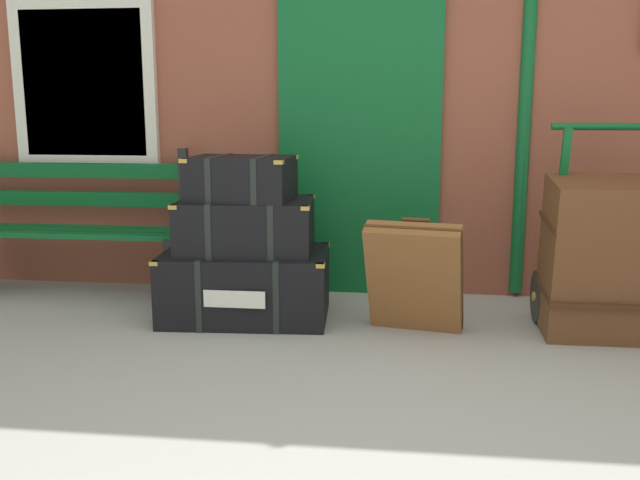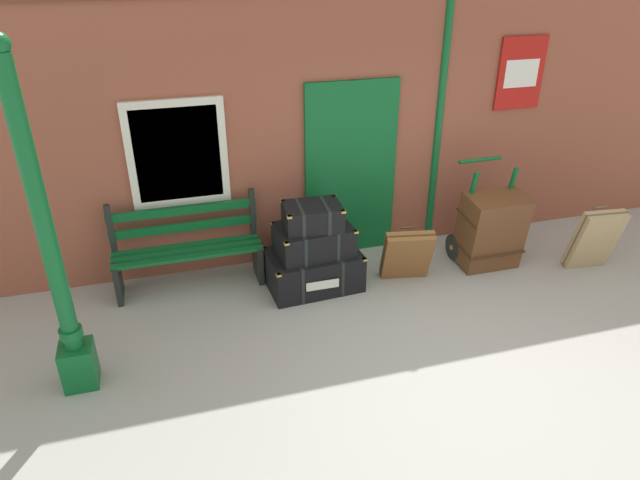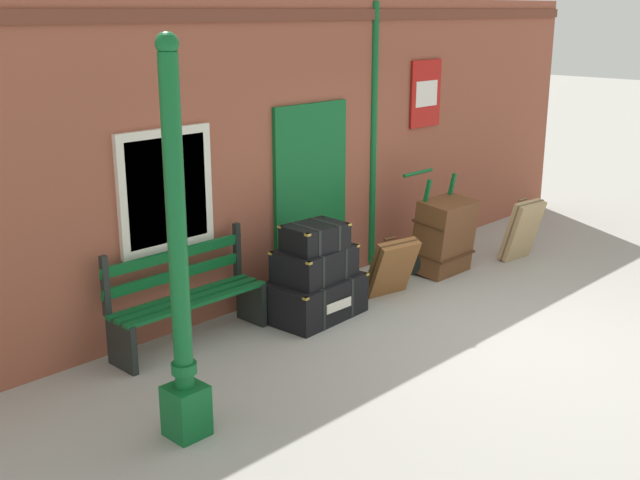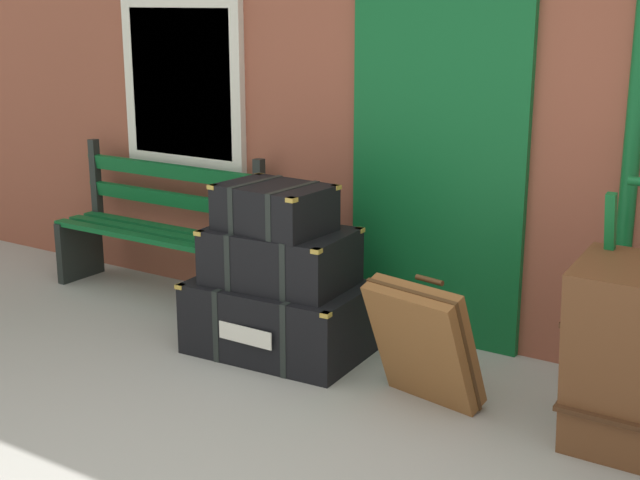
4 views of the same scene
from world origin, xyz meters
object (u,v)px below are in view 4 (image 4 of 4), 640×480
at_px(steamer_trunk_base, 279,317).
at_px(steamer_trunk_middle, 280,257).
at_px(steamer_trunk_top, 275,207).
at_px(suitcase_oxblood, 424,344).
at_px(platform_bench, 160,232).

relative_size(steamer_trunk_base, steamer_trunk_middle, 1.24).
height_order(steamer_trunk_middle, steamer_trunk_top, steamer_trunk_top).
bearing_deg(steamer_trunk_base, steamer_trunk_middle, 42.08).
xyz_separation_m(steamer_trunk_base, suitcase_oxblood, (1.03, -0.19, 0.12)).
relative_size(platform_bench, steamer_trunk_middle, 1.89).
relative_size(steamer_trunk_middle, suitcase_oxblood, 1.25).
relative_size(platform_bench, steamer_trunk_top, 2.52).
distance_m(platform_bench, steamer_trunk_base, 1.40).
bearing_deg(steamer_trunk_middle, steamer_trunk_base, -137.92).
bearing_deg(steamer_trunk_middle, suitcase_oxblood, -10.79).
bearing_deg(steamer_trunk_base, steamer_trunk_top, -127.20).
relative_size(steamer_trunk_top, suitcase_oxblood, 0.94).
xyz_separation_m(platform_bench, steamer_trunk_middle, (1.32, -0.41, 0.14)).
bearing_deg(platform_bench, steamer_trunk_top, -18.52).
height_order(platform_bench, steamer_trunk_middle, platform_bench).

